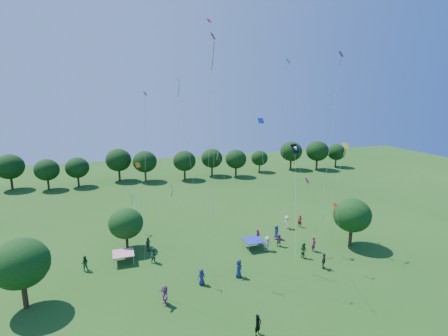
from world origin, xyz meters
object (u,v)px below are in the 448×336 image
Objects in this scene: pirate_kite at (295,151)px; near_tree_east at (352,215)px; man_in_black at (258,325)px; tent_red_stripe at (123,253)px; near_tree_north at (126,223)px; tent_blue at (253,240)px; near_tree_west at (21,264)px; red_high_kite at (213,74)px.

near_tree_east is at bearing -16.70° from pirate_kite.
pirate_kite reaches higher than man_in_black.
tent_red_stripe is (-25.97, 3.88, -2.75)m from near_tree_east.
near_tree_north is 2.90× the size of man_in_black.
man_in_black is (9.18, -15.09, -0.19)m from tent_red_stripe.
tent_blue is (14.05, -4.46, -2.12)m from near_tree_north.
tent_red_stripe is (-0.54, -3.32, -2.12)m from near_tree_north.
near_tree_west is 1.25× the size of near_tree_north.
tent_blue is at bearing 166.47° from near_tree_east.
near_tree_west reaches higher than man_in_black.
near_tree_west reaches higher than near_tree_north.
near_tree_east is 2.62× the size of tent_blue.
near_tree_west is at bearing -133.66° from near_tree_north.
near_tree_east is at bearing -8.50° from tent_red_stripe.
tent_red_stripe is at bearing 174.48° from pirate_kite.
near_tree_north is (8.76, 9.18, -0.92)m from near_tree_west.
near_tree_west is 0.27× the size of red_high_kite.
red_high_kite is (9.52, -3.74, 16.63)m from near_tree_north.
near_tree_east is at bearing -12.28° from red_high_kite.
tent_blue is 11.46m from pirate_kite.
near_tree_north is 2.25× the size of tent_blue.
near_tree_east is at bearing 4.14° from man_in_black.
tent_blue is at bearing 171.25° from pirate_kite.
tent_red_stripe is at bearing -99.32° from near_tree_north.
man_in_black is at bearing -64.86° from near_tree_north.
near_tree_north is 26.43m from near_tree_east.
near_tree_west is at bearing -176.68° from near_tree_east.
pirate_kite reaches higher than tent_red_stripe.
red_high_kite is (10.07, -0.42, 18.75)m from tent_red_stripe.
tent_red_stripe is 14.64m from tent_blue.
near_tree_west is 23.49m from tent_blue.
pirate_kite reaches higher than near_tree_east.
red_high_kite reaches higher than tent_red_stripe.
red_high_kite is (-4.53, 0.72, 18.75)m from tent_blue.
near_tree_east reaches higher than tent_blue.
tent_blue is at bearing -4.49° from tent_red_stripe.
near_tree_west is at bearing -171.69° from pirate_kite.
pirate_kite is (18.67, -5.17, 8.34)m from near_tree_north.
pirate_kite is at bearing 8.31° from near_tree_west.
man_in_black is at bearing -93.47° from red_high_kite.
near_tree_north is 21.09m from pirate_kite.
tent_red_stripe and tent_blue have the same top height.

